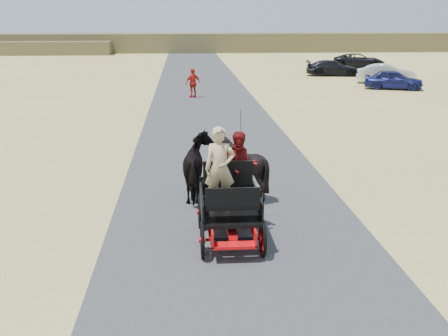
{
  "coord_description": "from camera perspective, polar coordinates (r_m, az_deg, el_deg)",
  "views": [
    {
      "loc": [
        -1.19,
        -13.56,
        4.8
      ],
      "look_at": [
        -0.24,
        -0.48,
        1.2
      ],
      "focal_mm": 45.0,
      "sensor_mm": 36.0,
      "label": 1
    }
  ],
  "objects": [
    {
      "name": "driver_man",
      "position": [
        11.99,
        -0.42,
        -0.04
      ],
      "size": [
        0.66,
        0.43,
        1.8
      ],
      "primitive_type": "imported",
      "color": "tan",
      "rests_on": "carriage"
    },
    {
      "name": "car_d",
      "position": [
        54.58,
        13.54,
        10.58
      ],
      "size": [
        5.05,
        3.27,
        1.29
      ],
      "primitive_type": "imported",
      "rotation": [
        0.0,
        0.0,
        1.31
      ],
      "color": "black",
      "rests_on": "ground"
    },
    {
      "name": "road",
      "position": [
        14.43,
        0.83,
        -4.06
      ],
      "size": [
        6.0,
        140.0,
        0.01
      ],
      "primitive_type": "cube",
      "color": "#38383A",
      "rests_on": "ground"
    },
    {
      "name": "car_b",
      "position": [
        42.27,
        16.17,
        9.17
      ],
      "size": [
        4.37,
        2.46,
        1.36
      ],
      "primitive_type": "imported",
      "rotation": [
        0.0,
        0.0,
        1.31
      ],
      "color": "silver",
      "rests_on": "ground"
    },
    {
      "name": "carriage",
      "position": [
        12.35,
        0.54,
        -5.73
      ],
      "size": [
        1.3,
        2.4,
        0.72
      ],
      "primitive_type": null,
      "color": "black",
      "rests_on": "ground"
    },
    {
      "name": "horse_right",
      "position": [
        15.09,
        1.7,
        0.16
      ],
      "size": [
        1.37,
        1.54,
        1.7
      ],
      "primitive_type": "imported",
      "rotation": [
        0.0,
        0.0,
        3.14
      ],
      "color": "black",
      "rests_on": "ground"
    },
    {
      "name": "ground",
      "position": [
        14.43,
        0.83,
        -4.08
      ],
      "size": [
        140.0,
        140.0,
        0.0
      ],
      "primitive_type": "plane",
      "color": "tan"
    },
    {
      "name": "passenger_woman",
      "position": [
        12.58,
        1.69,
        0.18
      ],
      "size": [
        0.77,
        0.6,
        1.58
      ],
      "primitive_type": "imported",
      "color": "#660C0F",
      "rests_on": "carriage"
    },
    {
      "name": "ridge_far",
      "position": [
        75.65,
        -3.31,
        12.61
      ],
      "size": [
        140.0,
        6.0,
        2.4
      ],
      "primitive_type": "cube",
      "color": "brown",
      "rests_on": "ground"
    },
    {
      "name": "car_c",
      "position": [
        46.64,
        10.98,
        9.94
      ],
      "size": [
        4.46,
        2.31,
        1.24
      ],
      "primitive_type": "imported",
      "rotation": [
        0.0,
        0.0,
        1.43
      ],
      "color": "black",
      "rests_on": "ground"
    },
    {
      "name": "horse_left",
      "position": [
        15.02,
        -2.48,
        0.08
      ],
      "size": [
        0.91,
        2.01,
        1.7
      ],
      "primitive_type": "imported",
      "rotation": [
        0.0,
        0.0,
        3.14
      ],
      "color": "black",
      "rests_on": "ground"
    },
    {
      "name": "pedestrian",
      "position": [
        33.65,
        -3.16,
        8.61
      ],
      "size": [
        1.08,
        0.88,
        1.73
      ],
      "primitive_type": "imported",
      "rotation": [
        0.0,
        0.0,
        3.68
      ],
      "color": "red",
      "rests_on": "ground"
    },
    {
      "name": "car_a",
      "position": [
        39.03,
        16.84,
        8.58
      ],
      "size": [
        4.02,
        2.71,
        1.27
      ],
      "primitive_type": "imported",
      "rotation": [
        0.0,
        0.0,
        1.22
      ],
      "color": "navy",
      "rests_on": "ground"
    }
  ]
}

